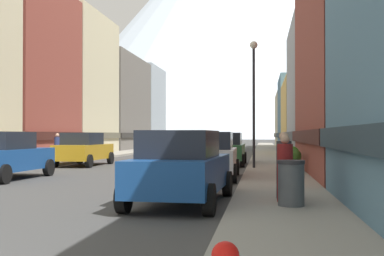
% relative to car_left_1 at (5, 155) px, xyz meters
% --- Properties ---
extents(sidewalk_left, '(2.50, 100.00, 0.15)m').
position_rel_car_left_1_xyz_m(sidewalk_left, '(-2.45, 22.27, -0.82)').
color(sidewalk_left, gray).
rests_on(sidewalk_left, ground).
extents(sidewalk_right, '(2.50, 100.00, 0.15)m').
position_rel_car_left_1_xyz_m(sidewalk_right, '(10.05, 22.27, -0.82)').
color(sidewalk_right, gray).
rests_on(sidewalk_right, ground).
extents(storefront_left_2, '(8.12, 8.64, 11.48)m').
position_rel_car_left_1_xyz_m(storefront_left_2, '(-7.61, 13.01, 4.66)').
color(storefront_left_2, brown).
rests_on(storefront_left_2, ground).
extents(storefront_left_3, '(7.77, 9.15, 11.80)m').
position_rel_car_left_1_xyz_m(storefront_left_3, '(-7.43, 22.07, 4.82)').
color(storefront_left_3, beige).
rests_on(storefront_left_3, ground).
extents(storefront_left_4, '(10.18, 12.47, 10.05)m').
position_rel_car_left_1_xyz_m(storefront_left_4, '(-8.64, 33.39, 3.96)').
color(storefront_left_4, '#66605B').
rests_on(storefront_left_4, ground).
extents(storefront_left_5, '(7.08, 8.89, 10.40)m').
position_rel_car_left_1_xyz_m(storefront_left_5, '(-7.09, 44.28, 4.13)').
color(storefront_left_5, '#99A5B2').
rests_on(storefront_left_5, ground).
extents(storefront_right_2, '(6.63, 9.09, 8.58)m').
position_rel_car_left_1_xyz_m(storefront_right_2, '(14.47, 14.37, 3.24)').
color(storefront_right_2, '#99A5B2').
rests_on(storefront_right_2, ground).
extents(storefront_right_3, '(7.19, 11.04, 6.15)m').
position_rel_car_left_1_xyz_m(storefront_right_3, '(14.75, 24.88, 2.06)').
color(storefront_right_3, '#D8B259').
rests_on(storefront_right_3, ground).
extents(storefront_right_4, '(8.07, 9.27, 7.70)m').
position_rel_car_left_1_xyz_m(storefront_right_4, '(15.18, 35.17, 2.81)').
color(storefront_right_4, slate).
rests_on(storefront_right_4, ground).
extents(storefront_right_5, '(8.96, 11.86, 6.91)m').
position_rel_car_left_1_xyz_m(storefront_right_5, '(15.63, 46.09, 2.43)').
color(storefront_right_5, beige).
rests_on(storefront_right_5, ground).
extents(car_left_1, '(2.13, 4.43, 1.78)m').
position_rel_car_left_1_xyz_m(car_left_1, '(0.00, 0.00, 0.00)').
color(car_left_1, '#19478C').
rests_on(car_left_1, ground).
extents(car_left_2, '(2.12, 4.43, 1.78)m').
position_rel_car_left_1_xyz_m(car_left_2, '(0.00, 8.04, 0.00)').
color(car_left_2, '#B28419').
rests_on(car_left_2, ground).
extents(car_right_0, '(2.22, 4.47, 1.78)m').
position_rel_car_left_1_xyz_m(car_right_0, '(7.60, -5.33, 0.00)').
color(car_right_0, '#19478C').
rests_on(car_right_0, ground).
extents(car_right_1, '(2.16, 4.44, 1.78)m').
position_rel_car_left_1_xyz_m(car_right_1, '(7.60, 1.36, 0.00)').
color(car_right_1, silver).
rests_on(car_right_1, ground).
extents(car_right_2, '(2.07, 4.40, 1.78)m').
position_rel_car_left_1_xyz_m(car_right_2, '(7.60, 9.53, 0.00)').
color(car_right_2, '#265933').
rests_on(car_right_2, ground).
extents(trash_bin_right, '(0.59, 0.59, 0.98)m').
position_rel_car_left_1_xyz_m(trash_bin_right, '(10.15, -6.24, -0.26)').
color(trash_bin_right, '#4C5156').
rests_on(trash_bin_right, sidewalk_right).
extents(potted_plant_1, '(0.72, 0.72, 1.03)m').
position_rel_car_left_1_xyz_m(potted_plant_1, '(10.80, 4.50, -0.14)').
color(potted_plant_1, brown).
rests_on(potted_plant_1, sidewalk_right).
extents(potted_plant_2, '(0.61, 0.61, 0.96)m').
position_rel_car_left_1_xyz_m(potted_plant_2, '(10.80, 2.99, -0.21)').
color(potted_plant_2, '#4C4C51').
rests_on(potted_plant_2, sidewalk_right).
extents(pedestrian_0, '(0.36, 0.36, 1.60)m').
position_rel_car_left_1_xyz_m(pedestrian_0, '(-2.45, 10.17, -0.01)').
color(pedestrian_0, navy).
rests_on(pedestrian_0, sidewalk_left).
extents(pedestrian_1, '(0.36, 0.36, 1.60)m').
position_rel_car_left_1_xyz_m(pedestrian_1, '(10.05, -5.06, -0.02)').
color(pedestrian_1, '#333338').
rests_on(pedestrian_1, sidewalk_right).
extents(pedestrian_2, '(0.36, 0.36, 1.53)m').
position_rel_car_left_1_xyz_m(pedestrian_2, '(10.05, -5.60, -0.05)').
color(pedestrian_2, maroon).
rests_on(pedestrian_2, sidewalk_right).
extents(streetlamp_right, '(0.36, 0.36, 5.86)m').
position_rel_car_left_1_xyz_m(streetlamp_right, '(9.15, 5.59, 3.09)').
color(streetlamp_right, black).
rests_on(streetlamp_right, sidewalk_right).
extents(mountain_backdrop, '(206.68, 206.68, 123.91)m').
position_rel_car_left_1_xyz_m(mountain_backdrop, '(-10.01, 247.27, 61.05)').
color(mountain_backdrop, silver).
rests_on(mountain_backdrop, ground).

